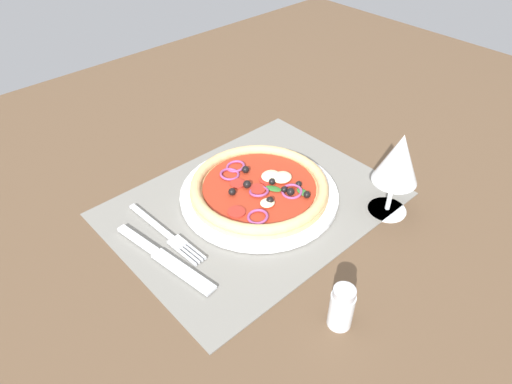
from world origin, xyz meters
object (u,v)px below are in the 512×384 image
Objects in this scene: pizza at (260,187)px; wine_glass at (399,160)px; pepper_shaker at (342,307)px; fork at (168,235)px; plate at (259,194)px; knife at (164,258)px.

wine_glass is (-13.67, 16.80, 7.77)cm from pizza.
fork is at bearing -74.90° from pepper_shaker.
wine_glass is at bearing 54.93° from fork.
plate is 1.51× the size of fork.
plate is 27.53cm from pepper_shaker.
pepper_shaker reaches higher than plate.
fork is at bearing -32.00° from wine_glass.
fork is 29.27cm from pepper_shaker.
plate is 17.33cm from fork.
plate is 1.15× the size of pizza.
fork is at bearing -8.08° from plate.
wine_glass is 25.85cm from pepper_shaker.
pizza is 17.45cm from fork.
wine_glass reaches higher than knife.
wine_glass is 2.22× the size of pepper_shaker.
knife is 38.64cm from wine_glass.
knife is (3.18, 3.67, 0.03)cm from fork.
pepper_shaker is (23.25, 8.86, -7.00)cm from wine_glass.
pizza is at bearing -50.86° from wine_glass.
pizza is 27.40cm from pepper_shaker.
knife is at bearing -66.24° from pepper_shaker.
pepper_shaker is (9.58, 25.66, 0.76)cm from pizza.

